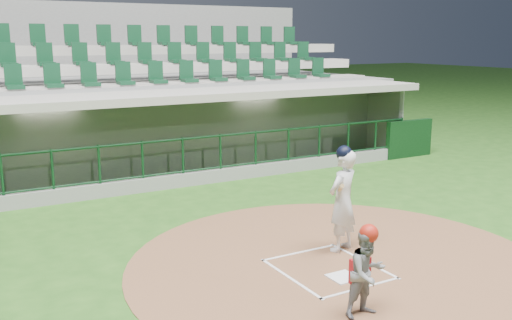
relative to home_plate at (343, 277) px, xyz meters
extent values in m
plane|color=#224F16|center=(0.00, 0.70, -0.02)|extent=(120.00, 120.00, 0.00)
cylinder|color=brown|center=(0.30, 0.50, -0.02)|extent=(7.20, 7.20, 0.01)
cube|color=white|center=(0.00, 0.00, 0.00)|extent=(0.43, 0.43, 0.02)
cube|color=white|center=(-0.75, 0.40, 0.00)|extent=(0.05, 1.80, 0.01)
cube|color=white|center=(0.75, 0.40, 0.00)|extent=(0.05, 1.80, 0.01)
cube|color=white|center=(0.00, 1.25, 0.00)|extent=(1.55, 0.05, 0.01)
cube|color=silver|center=(0.00, -0.45, 0.00)|extent=(1.55, 0.05, 0.01)
cube|color=slate|center=(0.00, 8.20, -0.57)|extent=(15.00, 3.00, 0.10)
cube|color=slate|center=(0.00, 9.80, 0.83)|extent=(15.00, 0.20, 2.70)
cube|color=#BBB6A5|center=(0.00, 9.68, 1.08)|extent=(13.50, 0.04, 0.90)
cube|color=slate|center=(7.50, 8.20, 0.83)|extent=(0.20, 3.00, 2.70)
cube|color=gray|center=(0.00, 7.95, 2.28)|extent=(15.40, 3.50, 0.20)
cube|color=gray|center=(0.00, 6.65, 0.13)|extent=(15.00, 0.15, 0.40)
cube|color=black|center=(0.00, 6.65, 1.70)|extent=(15.00, 0.01, 0.95)
cube|color=brown|center=(0.00, 9.25, -0.30)|extent=(12.75, 0.40, 0.45)
cube|color=white|center=(-3.00, 8.20, 2.15)|extent=(1.30, 0.35, 0.04)
cube|color=white|center=(3.00, 8.20, 2.15)|extent=(1.30, 0.35, 0.04)
cube|color=black|center=(7.80, 6.60, 0.58)|extent=(1.80, 0.18, 1.20)
imported|color=#B21317|center=(-3.94, 8.75, 0.37)|extent=(1.32, 1.05, 1.79)
imported|color=#A51B11|center=(-2.02, 9.01, 0.38)|extent=(1.15, 0.82, 1.81)
imported|color=maroon|center=(1.03, 9.14, 0.33)|extent=(0.90, 0.64, 1.71)
imported|color=#A91218|center=(5.39, 8.81, 0.42)|extent=(1.82, 0.94, 1.88)
cube|color=gray|center=(0.00, 11.45, 1.13)|extent=(17.00, 6.50, 2.50)
cube|color=gray|center=(0.00, 9.95, 2.28)|extent=(16.60, 0.95, 0.30)
cube|color=#ABA59A|center=(0.00, 10.90, 2.83)|extent=(16.60, 0.95, 0.30)
cube|color=gray|center=(0.00, 11.85, 3.38)|extent=(16.60, 0.95, 0.30)
cube|color=slate|center=(0.00, 14.80, 2.50)|extent=(17.00, 0.25, 5.05)
imported|color=silver|center=(0.74, 1.01, 0.91)|extent=(0.78, 0.64, 1.84)
sphere|color=black|center=(0.74, 1.01, 1.77)|extent=(0.28, 0.28, 0.28)
cylinder|color=tan|center=(0.49, 0.76, 1.23)|extent=(0.58, 0.79, 0.39)
imported|color=gray|center=(-0.51, -1.15, 0.61)|extent=(0.62, 0.49, 1.24)
sphere|color=#AF1F12|center=(-0.51, -1.15, 1.18)|extent=(0.26, 0.26, 0.26)
cube|color=#B0131B|center=(-0.51, -1.00, 0.60)|extent=(0.32, 0.10, 0.35)
camera|label=1|loc=(-5.40, -6.74, 3.74)|focal=40.00mm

